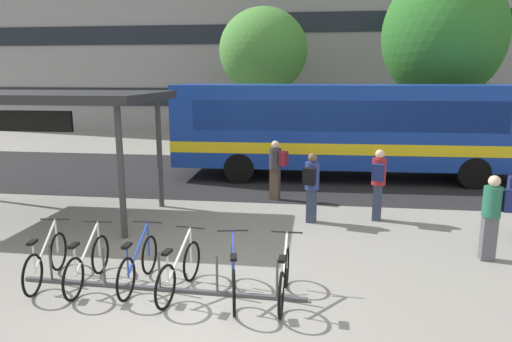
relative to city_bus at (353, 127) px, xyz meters
The scene contains 18 objects.
ground 10.28m from the city_bus, 106.08° to the right, with size 200.00×200.00×0.00m, color gray.
bus_lane_asphalt 3.32m from the city_bus, behind, with size 80.00×7.20×0.01m, color #232326.
city_bus is the anchor object (origin of this frame).
bike_rack 10.00m from the city_bus, 112.40° to the right, with size 4.91×0.21×0.70m.
parked_bicycle_white_0 10.84m from the city_bus, 122.71° to the right, with size 0.52×1.71×0.99m.
parked_bicycle_white_1 10.48m from the city_bus, 118.97° to the right, with size 0.52×1.72×0.99m.
parked_bicycle_blue_2 10.01m from the city_bus, 114.88° to the right, with size 0.52×1.72×0.99m.
parked_bicycle_white_3 9.88m from the city_bus, 110.35° to the right, with size 0.52×1.71×0.99m.
parked_bicycle_blue_4 9.66m from the city_bus, 105.09° to the right, with size 0.54×1.70×0.99m.
parked_bicycle_white_5 9.45m from the city_bus, 100.38° to the right, with size 0.52×1.72×0.99m.
transit_shelter 9.80m from the city_bus, 145.14° to the right, with size 6.01×3.31×3.12m.
commuter_navy_pack_0 7.38m from the city_bus, 73.00° to the right, with size 0.52×0.34×1.68m.
commuter_maroon_pack_1 4.03m from the city_bus, 126.51° to the right, with size 0.59×0.46×1.71m.
commuter_navy_pack_2 4.84m from the city_bus, 86.63° to the right, with size 0.41×0.57×1.77m.
commuter_black_pack_4 5.36m from the city_bus, 104.45° to the right, with size 0.43×0.58×1.71m.
street_tree_0 6.76m from the city_bus, 49.69° to the left, with size 4.95×4.95×7.82m.
street_tree_1 9.14m from the city_bus, 117.56° to the left, with size 4.42×4.42×6.82m.
building_centre_block 34.45m from the city_bus, 90.38° to the left, with size 14.17×12.09×13.07m.
Camera 1 is at (1.57, -6.21, 3.54)m, focal length 32.26 mm.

